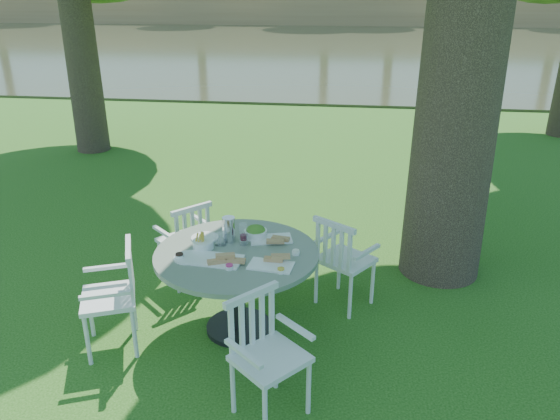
% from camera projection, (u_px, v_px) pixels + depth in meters
% --- Properties ---
extents(ground, '(140.00, 140.00, 0.00)m').
position_uv_depth(ground, '(277.00, 302.00, 5.10)').
color(ground, '#16420D').
rests_on(ground, ground).
extents(table, '(1.34, 1.34, 0.74)m').
position_uv_depth(table, '(237.00, 268.00, 4.48)').
color(table, black).
rests_on(table, ground).
extents(chair_ne, '(0.60, 0.59, 0.87)m').
position_uv_depth(chair_ne, '(340.00, 257.00, 4.84)').
color(chair_ne, white).
rests_on(chair_ne, ground).
extents(chair_nw, '(0.58, 0.59, 0.85)m').
position_uv_depth(chair_nw, '(188.00, 238.00, 5.24)').
color(chair_nw, white).
rests_on(chair_nw, ground).
extents(chair_sw, '(0.56, 0.57, 0.88)m').
position_uv_depth(chair_sw, '(119.00, 289.00, 4.30)').
color(chair_sw, white).
rests_on(chair_sw, ground).
extents(chair_se, '(0.60, 0.60, 0.87)m').
position_uv_depth(chair_se, '(262.00, 345.00, 3.65)').
color(chair_se, white).
rests_on(chair_se, ground).
extents(tableware, '(0.99, 0.73, 0.22)m').
position_uv_depth(tableware, '(232.00, 242.00, 4.49)').
color(tableware, white).
rests_on(tableware, table).
extents(river, '(100.00, 28.00, 0.12)m').
position_uv_depth(river, '(344.00, 47.00, 26.17)').
color(river, '#33351F').
rests_on(river, ground).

